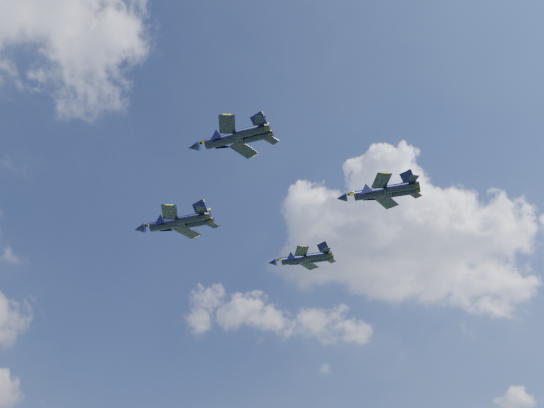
{
  "coord_description": "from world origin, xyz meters",
  "views": [
    {
      "loc": [
        -48.53,
        -67.02,
        3.52
      ],
      "look_at": [
        4.79,
        2.11,
        58.17
      ],
      "focal_mm": 40.0,
      "sensor_mm": 36.0,
      "label": 1
    }
  ],
  "objects": [
    {
      "name": "jet_lead",
      "position": [
        -6.54,
        18.47,
        57.72
      ],
      "size": [
        12.29,
        15.23,
        3.81
      ],
      "rotation": [
        0.0,
        0.0,
        0.6
      ],
      "color": "black"
    },
    {
      "name": "jet_left",
      "position": [
        -11.36,
        -6.74,
        58.68
      ],
      "size": [
        10.41,
        13.53,
        3.34
      ],
      "rotation": [
        0.0,
        0.0,
        0.56
      ],
      "color": "black"
    },
    {
      "name": "jet_right",
      "position": [
        20.99,
        15.81,
        58.11
      ],
      "size": [
        11.04,
        13.17,
        3.33
      ],
      "rotation": [
        0.0,
        0.0,
        0.64
      ],
      "color": "black"
    },
    {
      "name": "jet_slot",
      "position": [
        15.15,
        -10.88,
        57.77
      ],
      "size": [
        11.37,
        13.65,
        3.44
      ],
      "rotation": [
        0.0,
        0.0,
        0.63
      ],
      "color": "black"
    }
  ]
}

